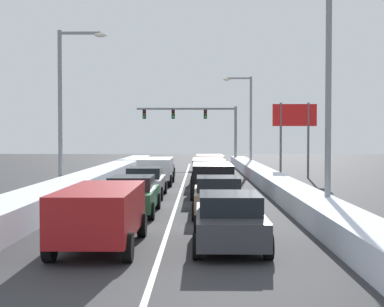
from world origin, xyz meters
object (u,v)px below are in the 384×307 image
at_px(sedan_green_center_lane_second, 132,195).
at_px(sedan_silver_center_lane_third, 145,182).
at_px(street_lamp_right_mid, 247,114).
at_px(street_lamp_left_mid, 66,97).
at_px(suv_black_right_lane_third, 212,177).
at_px(traffic_light_gantry, 200,120).
at_px(sedan_charcoal_right_lane_nearest, 229,220).
at_px(suv_white_center_lane_fourth, 156,169).
at_px(suv_maroon_right_lane_fifth, 210,164).
at_px(sedan_navy_center_lane_fifth, 161,167).
at_px(sedan_tan_right_lane_second, 218,196).
at_px(roadside_sign_right, 295,123).
at_px(suv_red_center_lane_nearest, 101,211).
at_px(suv_gray_right_lane_fourth, 209,169).
at_px(street_lamp_right_near, 319,82).

relative_size(sedan_green_center_lane_second, sedan_silver_center_lane_third, 1.00).
relative_size(street_lamp_right_mid, street_lamp_left_mid, 0.98).
distance_m(suv_black_right_lane_third, traffic_light_gantry, 30.48).
height_order(sedan_silver_center_lane_third, street_lamp_right_mid, street_lamp_right_mid).
distance_m(sedan_charcoal_right_lane_nearest, suv_white_center_lane_fourth, 19.91).
bearing_deg(suv_maroon_right_lane_fifth, sedan_silver_center_lane_third, -105.44).
bearing_deg(sedan_navy_center_lane_fifth, sedan_silver_center_lane_third, -89.51).
relative_size(suv_black_right_lane_third, suv_maroon_right_lane_fifth, 1.00).
relative_size(sedan_tan_right_lane_second, traffic_light_gantry, 0.42).
distance_m(traffic_light_gantry, street_lamp_left_mid, 29.60).
height_order(suv_white_center_lane_fourth, roadside_sign_right, roadside_sign_right).
bearing_deg(suv_white_center_lane_fourth, street_lamp_right_mid, 65.73).
bearing_deg(suv_red_center_lane_nearest, sedan_green_center_lane_second, 89.42).
height_order(suv_black_right_lane_third, street_lamp_right_mid, street_lamp_right_mid).
distance_m(suv_maroon_right_lane_fifth, street_lamp_right_mid, 11.52).
height_order(suv_red_center_lane_nearest, sedan_silver_center_lane_third, suv_red_center_lane_nearest).
distance_m(suv_gray_right_lane_fourth, street_lamp_right_mid, 17.48).
bearing_deg(sedan_silver_center_lane_third, street_lamp_left_mid, 158.20).
distance_m(suv_gray_right_lane_fourth, suv_red_center_lane_nearest, 19.27).
bearing_deg(suv_white_center_lane_fourth, traffic_light_gantry, 82.99).
xyz_separation_m(sedan_charcoal_right_lane_nearest, sedan_tan_right_lane_second, (-0.10, 6.20, 0.00)).
distance_m(sedan_navy_center_lane_fifth, traffic_light_gantry, 18.36).
xyz_separation_m(suv_gray_right_lane_fourth, roadside_sign_right, (6.35, 6.08, 3.00)).
relative_size(suv_white_center_lane_fourth, street_lamp_right_mid, 0.58).
height_order(suv_white_center_lane_fourth, street_lamp_left_mid, street_lamp_left_mid).
xyz_separation_m(traffic_light_gantry, street_lamp_right_near, (4.21, -37.94, 0.34)).
height_order(suv_black_right_lane_third, sedan_green_center_lane_second, suv_black_right_lane_third).
bearing_deg(sedan_green_center_lane_second, sedan_navy_center_lane_fifth, 90.58).
height_order(sedan_navy_center_lane_fifth, traffic_light_gantry, traffic_light_gantry).
height_order(sedan_silver_center_lane_third, traffic_light_gantry, traffic_light_gantry).
height_order(sedan_charcoal_right_lane_nearest, suv_white_center_lane_fourth, suv_white_center_lane_fourth).
distance_m(suv_black_right_lane_third, street_lamp_left_mid, 8.96).
relative_size(suv_red_center_lane_nearest, street_lamp_left_mid, 0.56).
relative_size(suv_maroon_right_lane_fifth, sedan_silver_center_lane_third, 1.09).
xyz_separation_m(street_lamp_right_near, roadside_sign_right, (2.58, 19.87, -1.05)).
xyz_separation_m(street_lamp_right_mid, street_lamp_left_mid, (-11.52, -21.11, 0.11)).
bearing_deg(street_lamp_right_near, traffic_light_gantry, 96.33).
bearing_deg(suv_gray_right_lane_fourth, street_lamp_right_mid, 77.03).
relative_size(sedan_silver_center_lane_third, sedan_navy_center_lane_fifth, 1.00).
distance_m(sedan_silver_center_lane_third, street_lamp_right_near, 11.18).
bearing_deg(suv_red_center_lane_nearest, street_lamp_right_mid, 78.68).
xyz_separation_m(sedan_tan_right_lane_second, suv_red_center_lane_nearest, (-3.44, -6.36, 0.25)).
bearing_deg(sedan_tan_right_lane_second, sedan_navy_center_lane_fifth, 100.57).
relative_size(sedan_green_center_lane_second, street_lamp_left_mid, 0.52).
bearing_deg(street_lamp_right_near, suv_black_right_lane_third, 115.68).
height_order(sedan_green_center_lane_second, street_lamp_right_mid, street_lamp_right_mid).
bearing_deg(sedan_charcoal_right_lane_nearest, street_lamp_left_mid, 119.08).
bearing_deg(suv_gray_right_lane_fourth, street_lamp_right_near, -74.71).
bearing_deg(roadside_sign_right, suv_red_center_lane_nearest, -111.07).
bearing_deg(traffic_light_gantry, roadside_sign_right, -69.40).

